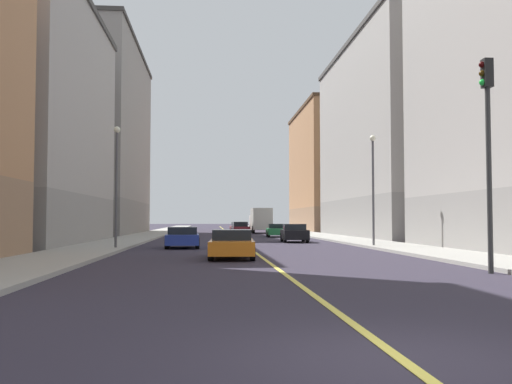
{
  "coord_description": "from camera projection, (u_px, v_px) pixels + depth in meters",
  "views": [
    {
      "loc": [
        -2.26,
        -6.56,
        1.66
      ],
      "look_at": [
        0.54,
        27.77,
        3.33
      ],
      "focal_mm": 39.68,
      "sensor_mm": 36.0,
      "label": 1
    }
  ],
  "objects": [
    {
      "name": "traffic_light_left_near",
      "position": [
        488.0,
        135.0,
        17.48
      ],
      "size": [
        0.4,
        0.32,
        6.65
      ],
      "color": "#2D2D2D",
      "rests_on": "ground"
    },
    {
      "name": "lane_center_stripe",
      "position": [
        233.0,
        236.0,
        55.42
      ],
      "size": [
        0.16,
        154.0,
        0.01
      ],
      "primitive_type": "cube",
      "color": "#E5D14C",
      "rests_on": "ground"
    },
    {
      "name": "car_black",
      "position": [
        294.0,
        233.0,
        41.12
      ],
      "size": [
        1.96,
        4.04,
        1.32
      ],
      "color": "black",
      "rests_on": "ground"
    },
    {
      "name": "car_orange",
      "position": [
        232.0,
        244.0,
        24.06
      ],
      "size": [
        2.05,
        4.62,
        1.22
      ],
      "color": "orange",
      "rests_on": "ground"
    },
    {
      "name": "box_truck",
      "position": [
        261.0,
        220.0,
        67.89
      ],
      "size": [
        2.36,
        6.73,
        2.98
      ],
      "color": "beige",
      "rests_on": "ground"
    },
    {
      "name": "street_lamp_right_near",
      "position": [
        116.0,
        173.0,
        30.62
      ],
      "size": [
        0.36,
        0.36,
        6.57
      ],
      "color": "#4C4C51",
      "rests_on": "ground"
    },
    {
      "name": "car_blue",
      "position": [
        183.0,
        237.0,
        32.7
      ],
      "size": [
        2.01,
        4.02,
        1.22
      ],
      "color": "#23389E",
      "rests_on": "ground"
    },
    {
      "name": "car_green",
      "position": [
        277.0,
        230.0,
        53.34
      ],
      "size": [
        2.03,
        4.45,
        1.24
      ],
      "color": "#1E6B38",
      "rests_on": "ground"
    },
    {
      "name": "sidewalk_left",
      "position": [
        319.0,
        235.0,
        56.11
      ],
      "size": [
        3.64,
        168.0,
        0.15
      ],
      "primitive_type": "cube",
      "color": "#9E9B93",
      "rests_on": "ground"
    },
    {
      "name": "sidewalk_right",
      "position": [
        145.0,
        236.0,
        54.73
      ],
      "size": [
        3.64,
        168.0,
        0.15
      ],
      "primitive_type": "cube",
      "color": "#9E9B93",
      "rests_on": "ground"
    },
    {
      "name": "car_maroon",
      "position": [
        240.0,
        228.0,
        62.15
      ],
      "size": [
        1.89,
        4.59,
        1.39
      ],
      "color": "maroon",
      "rests_on": "ground"
    },
    {
      "name": "ground_plane",
      "position": [
        402.0,
        361.0,
        6.64
      ],
      "size": [
        400.0,
        400.0,
        0.0
      ],
      "primitive_type": "plane",
      "color": "#2E2836",
      "rests_on": "ground"
    },
    {
      "name": "street_lamp_left_near",
      "position": [
        373.0,
        177.0,
        33.3
      ],
      "size": [
        0.36,
        0.36,
        6.48
      ],
      "color": "#4C4C51",
      "rests_on": "ground"
    },
    {
      "name": "car_red",
      "position": [
        238.0,
        228.0,
        68.33
      ],
      "size": [
        2.0,
        4.12,
        1.33
      ],
      "color": "red",
      "rests_on": "ground"
    },
    {
      "name": "building_left_far",
      "position": [
        332.0,
        170.0,
        79.98
      ],
      "size": [
        9.52,
        21.9,
        17.22
      ],
      "color": "#8F6B4F",
      "rests_on": "ground"
    },
    {
      "name": "building_right_midblock",
      "position": [
        19.0,
        121.0,
        37.68
      ],
      "size": [
        9.52,
        19.79,
        16.38
      ],
      "color": "gray",
      "rests_on": "ground"
    },
    {
      "name": "building_right_distant",
      "position": [
        97.0,
        140.0,
        63.59
      ],
      "size": [
        9.52,
        25.72,
        21.17
      ],
      "color": "slate",
      "rests_on": "ground"
    },
    {
      "name": "building_left_mid",
      "position": [
        395.0,
        140.0,
        52.68
      ],
      "size": [
        9.52,
        25.73,
        18.07
      ],
      "color": "gray",
      "rests_on": "ground"
    }
  ]
}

